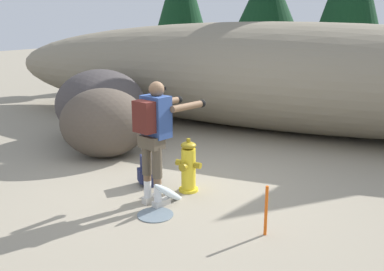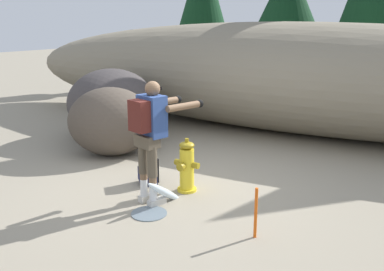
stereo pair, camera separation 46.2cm
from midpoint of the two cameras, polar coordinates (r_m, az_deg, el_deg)
ground_plane at (r=6.41m, az=0.12°, el=-7.17°), size 56.00×56.00×0.04m
dirt_embankment at (r=9.94m, az=13.14°, el=7.59°), size 14.92×3.20×2.39m
fire_hydrant at (r=6.18m, az=1.43°, el=-4.22°), size 0.39×0.33×0.79m
hydrant_water_jet at (r=5.78m, az=-1.65°, el=-8.19°), size 0.46×1.02×0.60m
utility_worker at (r=5.60m, az=-3.02°, el=1.04°), size 0.67×1.04×1.65m
spare_backpack at (r=6.53m, az=-3.73°, el=-4.57°), size 0.36×0.36×0.47m
boulder_large at (r=9.18m, az=-9.15°, el=4.23°), size 2.49×2.51×1.44m
boulder_mid at (r=7.91m, az=-9.05°, el=1.82°), size 1.94×1.83×1.25m
survey_stake at (r=5.00m, az=11.11°, el=-10.07°), size 0.04×0.04×0.60m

